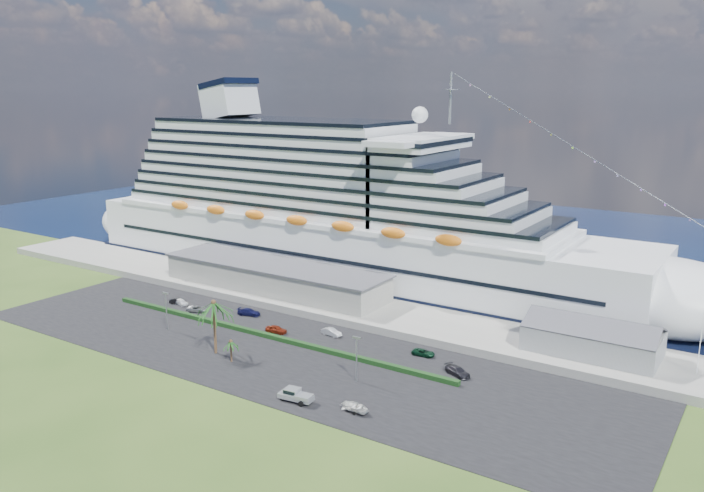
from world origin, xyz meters
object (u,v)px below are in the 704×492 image
Objects in this scene: boat_trailer at (355,407)px; parked_car_3 at (249,312)px; cruise_ship at (340,216)px; pickup_truck at (295,395)px.

parked_car_3 is at bearing 149.85° from boat_trailer.
parked_car_3 is 1.00× the size of boat_trailer.
cruise_ship reaches higher than boat_trailer.
cruise_ship is 36.02× the size of parked_car_3.
boat_trailer is at bearing 11.01° from pickup_truck.
cruise_ship is 79.23m from pickup_truck.
cruise_ship is at bearing 118.76° from pickup_truck.
boat_trailer is at bearing -54.11° from cruise_ship.
cruise_ship reaches higher than parked_car_3.
pickup_truck is (35.64, -28.79, 0.40)m from parked_car_3.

